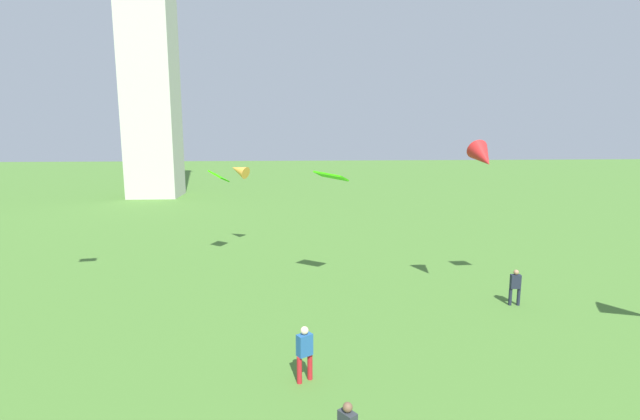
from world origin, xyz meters
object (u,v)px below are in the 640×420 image
at_px(person_0, 305,350).
at_px(kite_flying_6, 331,176).
at_px(kite_flying_1, 483,157).
at_px(kite_flying_2, 239,170).
at_px(kite_flying_0, 219,176).
at_px(person_2, 515,285).

distance_m(person_0, kite_flying_6, 9.60).
xyz_separation_m(kite_flying_1, kite_flying_2, (-11.06, 10.31, -1.34)).
bearing_deg(kite_flying_0, kite_flying_6, 63.26).
xyz_separation_m(kite_flying_2, kite_flying_6, (4.99, -7.92, 0.35)).
bearing_deg(person_2, kite_flying_6, 165.55).
bearing_deg(kite_flying_6, kite_flying_1, 10.72).
height_order(kite_flying_1, kite_flying_2, kite_flying_1).
relative_size(kite_flying_0, kite_flying_6, 0.90).
height_order(kite_flying_0, kite_flying_2, kite_flying_2).
relative_size(kite_flying_0, kite_flying_1, 0.94).
bearing_deg(kite_flying_6, kite_flying_2, 154.43).
relative_size(kite_flying_1, kite_flying_6, 0.95).
relative_size(person_2, kite_flying_0, 1.04).
relative_size(person_2, kite_flying_1, 0.98).
height_order(person_0, person_2, person_0).
bearing_deg(kite_flying_0, person_2, 73.84).
bearing_deg(kite_flying_1, person_0, -145.89).
xyz_separation_m(person_0, kite_flying_2, (-3.42, 16.35, 3.96)).
height_order(kite_flying_2, kite_flying_6, kite_flying_6).
bearing_deg(kite_flying_1, kite_flying_6, 154.25).
bearing_deg(kite_flying_6, person_2, 10.68).
xyz_separation_m(person_0, person_2, (9.11, 5.46, -0.08)).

